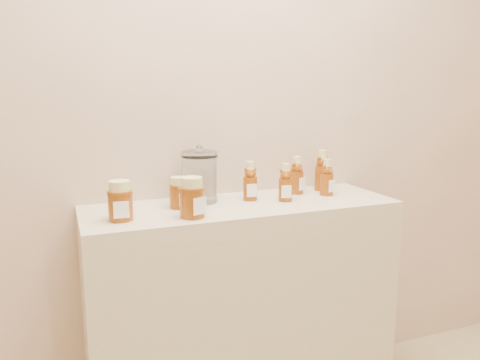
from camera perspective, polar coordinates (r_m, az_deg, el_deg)
name	(u,v)px	position (r m, az deg, el deg)	size (l,w,h in m)	color
wall_back	(224,85)	(1.93, -1.93, 11.53)	(3.50, 0.02, 2.70)	tan
display_table	(242,312)	(1.95, 0.28, -15.85)	(1.20, 0.40, 0.90)	#BAAE88
bear_bottle_back_left	(250,178)	(1.84, 1.26, 0.21)	(0.06, 0.06, 0.17)	#6C2E08
bear_bottle_back_mid	(297,173)	(1.97, 6.93, 0.89)	(0.06, 0.06, 0.18)	#6C2E08
bear_bottle_back_right	(322,168)	(2.05, 9.99, 1.50)	(0.07, 0.07, 0.20)	#6C2E08
bear_bottle_front_left	(286,180)	(1.83, 5.58, 0.02)	(0.06, 0.06, 0.17)	#6C2E08
bear_bottle_front_right	(327,175)	(1.96, 10.54, 0.61)	(0.06, 0.06, 0.17)	#6C2E08
honey_jar_left	(120,201)	(1.61, -14.39, -2.45)	(0.09, 0.09, 0.13)	#6C2E08
honey_jar_back	(179,192)	(1.74, -7.43, -1.52)	(0.07, 0.07, 0.12)	#6C2E08
honey_jar_front	(192,197)	(1.60, -5.87, -2.12)	(0.09, 0.09, 0.14)	#6C2E08
glass_canister	(200,175)	(1.81, -4.93, 0.67)	(0.14, 0.14, 0.22)	white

